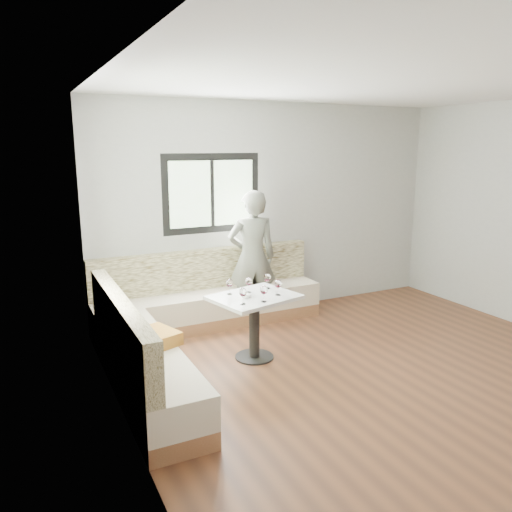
{
  "coord_description": "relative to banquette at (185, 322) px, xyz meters",
  "views": [
    {
      "loc": [
        -3.2,
        -3.41,
        2.24
      ],
      "look_at": [
        -0.92,
        1.2,
        1.1
      ],
      "focal_mm": 35.0,
      "sensor_mm": 36.0,
      "label": 1
    }
  ],
  "objects": [
    {
      "name": "room",
      "position": [
        1.51,
        -1.55,
        1.08
      ],
      "size": [
        5.01,
        5.01,
        2.81
      ],
      "color": "brown",
      "rests_on": "ground"
    },
    {
      "name": "table",
      "position": [
        0.6,
        -0.53,
        0.19
      ],
      "size": [
        0.98,
        0.84,
        0.7
      ],
      "rotation": [
        0.0,
        0.0,
        0.23
      ],
      "color": "black",
      "rests_on": "ground"
    },
    {
      "name": "person",
      "position": [
        1.09,
        0.52,
        0.52
      ],
      "size": [
        0.69,
        0.53,
        1.71
      ],
      "primitive_type": "imported",
      "rotation": [
        0.0,
        0.0,
        2.93
      ],
      "color": "slate",
      "rests_on": "ground"
    },
    {
      "name": "wine_glass_f",
      "position": [
        0.39,
        -0.37,
        0.48
      ],
      "size": [
        0.08,
        0.08,
        0.17
      ],
      "color": "white",
      "rests_on": "table"
    },
    {
      "name": "wine_glass_e",
      "position": [
        0.85,
        -0.35,
        0.48
      ],
      "size": [
        0.08,
        0.08,
        0.17
      ],
      "color": "white",
      "rests_on": "table"
    },
    {
      "name": "wine_glass_d",
      "position": [
        0.6,
        -0.4,
        0.48
      ],
      "size": [
        0.08,
        0.08,
        0.17
      ],
      "color": "white",
      "rests_on": "table"
    },
    {
      "name": "wine_glass_a",
      "position": [
        0.37,
        -0.73,
        0.48
      ],
      "size": [
        0.08,
        0.08,
        0.17
      ],
      "color": "white",
      "rests_on": "table"
    },
    {
      "name": "wine_glass_b",
      "position": [
        0.6,
        -0.76,
        0.48
      ],
      "size": [
        0.08,
        0.08,
        0.17
      ],
      "color": "white",
      "rests_on": "table"
    },
    {
      "name": "wine_glass_c",
      "position": [
        0.83,
        -0.62,
        0.48
      ],
      "size": [
        0.08,
        0.08,
        0.17
      ],
      "color": "white",
      "rests_on": "table"
    },
    {
      "name": "olive_ramekin",
      "position": [
        0.5,
        -0.55,
        0.39
      ],
      "size": [
        0.09,
        0.09,
        0.04
      ],
      "color": "white",
      "rests_on": "table"
    },
    {
      "name": "banquette",
      "position": [
        0.0,
        0.0,
        0.0
      ],
      "size": [
        2.9,
        2.8,
        0.95
      ],
      "color": "#986543",
      "rests_on": "ground"
    }
  ]
}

